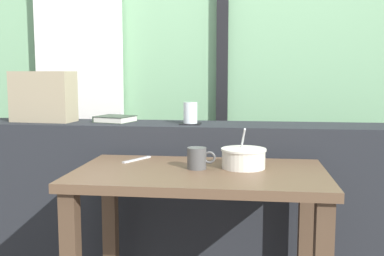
% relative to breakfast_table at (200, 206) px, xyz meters
% --- Properties ---
extents(outdoor_backdrop, '(4.80, 0.08, 2.80)m').
position_rel_breakfast_table_xyz_m(outdoor_backdrop, '(-0.10, 1.19, 0.81)').
color(outdoor_backdrop, '#7AAD7F').
rests_on(outdoor_backdrop, ground).
extents(curtain_left_panel, '(0.56, 0.06, 2.50)m').
position_rel_breakfast_table_xyz_m(curtain_left_panel, '(-0.90, 1.09, 0.66)').
color(curtain_left_panel, white).
rests_on(curtain_left_panel, ground).
extents(window_divider_post, '(0.07, 0.05, 2.60)m').
position_rel_breakfast_table_xyz_m(window_divider_post, '(0.02, 1.12, 0.71)').
color(window_divider_post, black).
rests_on(window_divider_post, ground).
extents(dark_console_ledge, '(2.80, 0.31, 0.86)m').
position_rel_breakfast_table_xyz_m(dark_console_ledge, '(-0.10, 0.51, -0.16)').
color(dark_console_ledge, '#23262B').
rests_on(dark_console_ledge, ground).
extents(breakfast_table, '(0.98, 0.57, 0.73)m').
position_rel_breakfast_table_xyz_m(breakfast_table, '(0.00, 0.00, 0.00)').
color(breakfast_table, brown).
rests_on(breakfast_table, ground).
extents(coaster_square, '(0.10, 0.10, 0.00)m').
position_rel_breakfast_table_xyz_m(coaster_square, '(-0.10, 0.49, 0.27)').
color(coaster_square, black).
rests_on(coaster_square, dark_console_ledge).
extents(juice_glass, '(0.07, 0.07, 0.10)m').
position_rel_breakfast_table_xyz_m(juice_glass, '(-0.10, 0.49, 0.32)').
color(juice_glass, white).
rests_on(juice_glass, coaster_square).
extents(closed_book, '(0.21, 0.20, 0.03)m').
position_rel_breakfast_table_xyz_m(closed_book, '(-0.50, 0.54, 0.28)').
color(closed_book, '#334233').
rests_on(closed_book, dark_console_ledge).
extents(throw_pillow, '(0.33, 0.17, 0.26)m').
position_rel_breakfast_table_xyz_m(throw_pillow, '(-0.87, 0.51, 0.40)').
color(throw_pillow, tan).
rests_on(throw_pillow, dark_console_ledge).
extents(soup_bowl, '(0.18, 0.18, 0.16)m').
position_rel_breakfast_table_xyz_m(soup_bowl, '(0.17, 0.06, 0.18)').
color(soup_bowl, silver).
rests_on(soup_bowl, breakfast_table).
extents(fork_utensil, '(0.09, 0.16, 0.01)m').
position_rel_breakfast_table_xyz_m(fork_utensil, '(-0.29, 0.17, 0.14)').
color(fork_utensil, silver).
rests_on(fork_utensil, breakfast_table).
extents(ceramic_mug, '(0.11, 0.08, 0.08)m').
position_rel_breakfast_table_xyz_m(ceramic_mug, '(-0.01, 0.02, 0.18)').
color(ceramic_mug, '#4C4C4C').
rests_on(ceramic_mug, breakfast_table).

